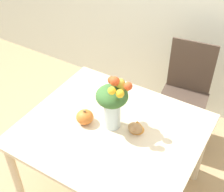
{
  "coord_description": "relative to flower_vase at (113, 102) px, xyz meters",
  "views": [
    {
      "loc": [
        0.8,
        -1.31,
        2.27
      ],
      "look_at": [
        -0.01,
        0.03,
        0.99
      ],
      "focal_mm": 50.0,
      "sensor_mm": 36.0,
      "label": 1
    }
  ],
  "objects": [
    {
      "name": "dining_table",
      "position": [
        0.01,
        -0.04,
        -0.3
      ],
      "size": [
        1.22,
        1.06,
        0.72
      ],
      "color": "beige",
      "rests_on": "ground_plane"
    },
    {
      "name": "dining_chair_near_window",
      "position": [
        0.23,
        0.88,
        -0.44
      ],
      "size": [
        0.48,
        0.48,
        0.97
      ],
      "rotation": [
        0.0,
        0.0,
        0.14
      ],
      "color": "#47382D",
      "rests_on": "ground_plane"
    },
    {
      "name": "pumpkin",
      "position": [
        -0.18,
        -0.08,
        -0.16
      ],
      "size": [
        0.12,
        0.12,
        0.11
      ],
      "color": "orange",
      "rests_on": "dining_table"
    },
    {
      "name": "ground_plane",
      "position": [
        0.01,
        -0.04,
        -0.94
      ],
      "size": [
        12.0,
        12.0,
        0.0
      ],
      "primitive_type": "plane",
      "color": "tan"
    },
    {
      "name": "turkey_figurine",
      "position": [
        0.17,
        0.03,
        -0.17
      ],
      "size": [
        0.1,
        0.14,
        0.09
      ],
      "color": "#A87A4C",
      "rests_on": "dining_table"
    },
    {
      "name": "flower_vase",
      "position": [
        0.0,
        0.0,
        0.0
      ],
      "size": [
        0.23,
        0.24,
        0.41
      ],
      "color": "silver",
      "rests_on": "dining_table"
    }
  ]
}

